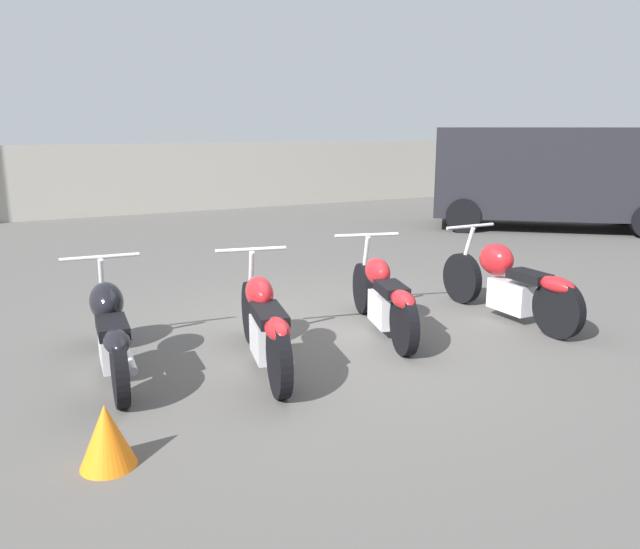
% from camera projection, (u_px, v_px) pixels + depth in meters
% --- Properties ---
extents(ground_plane, '(60.00, 60.00, 0.00)m').
position_uv_depth(ground_plane, '(322.00, 336.00, 6.45)').
color(ground_plane, '#514F4C').
extents(fence_back, '(40.00, 0.04, 1.71)m').
position_uv_depth(fence_back, '(132.00, 180.00, 15.18)').
color(fence_back, '#9E998E').
rests_on(fence_back, ground_plane).
extents(motorcycle_slot_0, '(0.72, 2.05, 0.93)m').
position_uv_depth(motorcycle_slot_0, '(111.00, 329.00, 5.39)').
color(motorcycle_slot_0, black).
rests_on(motorcycle_slot_0, ground_plane).
extents(motorcycle_slot_1, '(0.72, 1.97, 0.98)m').
position_uv_depth(motorcycle_slot_1, '(264.00, 323.00, 5.52)').
color(motorcycle_slot_1, black).
rests_on(motorcycle_slot_1, ground_plane).
extents(motorcycle_slot_2, '(0.82, 1.94, 0.95)m').
position_uv_depth(motorcycle_slot_2, '(384.00, 297.00, 6.47)').
color(motorcycle_slot_2, black).
rests_on(motorcycle_slot_2, ground_plane).
extents(motorcycle_slot_3, '(0.69, 2.11, 0.98)m').
position_uv_depth(motorcycle_slot_3, '(509.00, 282.00, 6.93)').
color(motorcycle_slot_3, black).
rests_on(motorcycle_slot_3, ground_plane).
extents(parked_van, '(4.90, 4.42, 2.10)m').
position_uv_depth(parked_van, '(550.00, 173.00, 13.05)').
color(parked_van, black).
rests_on(parked_van, ground_plane).
extents(traffic_cone_near, '(0.36, 0.36, 0.42)m').
position_uv_depth(traffic_cone_near, '(107.00, 436.00, 3.94)').
color(traffic_cone_near, orange).
rests_on(traffic_cone_near, ground_plane).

